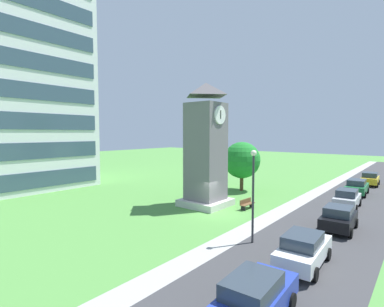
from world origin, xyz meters
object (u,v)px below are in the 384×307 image
at_px(park_bench, 247,204).
at_px(parked_car_silver, 347,198).
at_px(parked_car_yellow, 370,179).
at_px(street_lamp, 253,186).
at_px(parked_car_white, 303,249).
at_px(tree_near_tower, 242,160).
at_px(parked_car_green, 357,187).
at_px(clock_tower, 206,151).
at_px(parked_car_blue, 254,298).
at_px(parked_car_black, 339,218).

height_order(park_bench, parked_car_silver, parked_car_silver).
bearing_deg(parked_car_yellow, street_lamp, 174.43).
bearing_deg(parked_car_white, tree_near_tower, 38.35).
distance_m(park_bench, tree_near_tower, 8.89).
height_order(street_lamp, parked_car_green, street_lamp).
relative_size(park_bench, parked_car_green, 0.39).
relative_size(park_bench, street_lamp, 0.32).
xyz_separation_m(clock_tower, parked_car_blue, (-12.39, -11.19, -4.21)).
relative_size(parked_car_black, parked_car_green, 0.89).
bearing_deg(park_bench, parked_car_blue, -150.97).
distance_m(tree_near_tower, parked_car_yellow, 17.65).
bearing_deg(park_bench, parked_car_silver, -48.48).
distance_m(park_bench, parked_car_yellow, 21.48).
height_order(parked_car_silver, parked_car_green, same).
bearing_deg(tree_near_tower, parked_car_silver, -95.05).
distance_m(parked_car_blue, parked_car_black, 12.63).
height_order(clock_tower, parked_car_white, clock_tower).
height_order(parked_car_blue, parked_car_white, same).
bearing_deg(clock_tower, parked_car_green, -35.26).
bearing_deg(park_bench, tree_near_tower, 32.38).
distance_m(street_lamp, tree_near_tower, 16.37).
xyz_separation_m(parked_car_black, parked_car_silver, (7.11, 0.83, -0.00)).
distance_m(parked_car_white, parked_car_yellow, 28.52).
xyz_separation_m(parked_car_black, parked_car_yellow, (21.46, 0.91, -0.00)).
bearing_deg(parked_car_silver, parked_car_white, -177.14).
bearing_deg(parked_car_green, parked_car_black, -175.16).
bearing_deg(parked_car_black, parked_car_yellow, 2.43).
relative_size(park_bench, parked_car_yellow, 0.44).
bearing_deg(parked_car_blue, parked_car_green, 2.43).
bearing_deg(parked_car_yellow, parked_car_white, -178.42).
distance_m(parked_car_silver, parked_car_yellow, 14.35).
bearing_deg(tree_near_tower, parked_car_black, -123.77).
xyz_separation_m(tree_near_tower, parked_car_white, (-15.16, -11.99, -2.71)).
distance_m(street_lamp, parked_car_black, 7.38).
relative_size(parked_car_green, parked_car_yellow, 1.15).
distance_m(parked_car_blue, parked_car_white, 5.58).
distance_m(street_lamp, parked_car_yellow, 27.59).
relative_size(parked_car_blue, parked_car_black, 1.11).
relative_size(street_lamp, parked_car_silver, 1.33).
xyz_separation_m(park_bench, parked_car_yellow, (20.39, -6.75, 0.40)).
bearing_deg(clock_tower, tree_near_tower, 5.97).
relative_size(clock_tower, parked_car_silver, 2.64).
relative_size(clock_tower, park_bench, 6.18).
xyz_separation_m(park_bench, tree_near_tower, (7.04, 4.46, 3.11)).
bearing_deg(parked_car_blue, tree_near_tower, 30.19).
distance_m(tree_near_tower, parked_car_silver, 11.65).
relative_size(parked_car_blue, parked_car_green, 0.98).
bearing_deg(tree_near_tower, parked_car_yellow, -40.00).
bearing_deg(parked_car_yellow, tree_near_tower, 140.00).
bearing_deg(parked_car_blue, clock_tower, 42.07).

